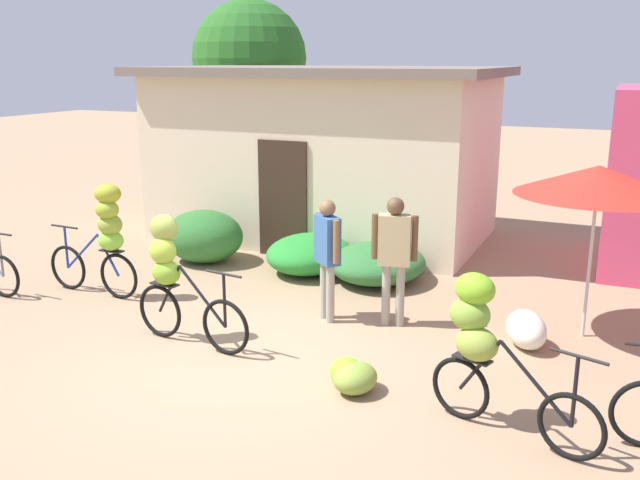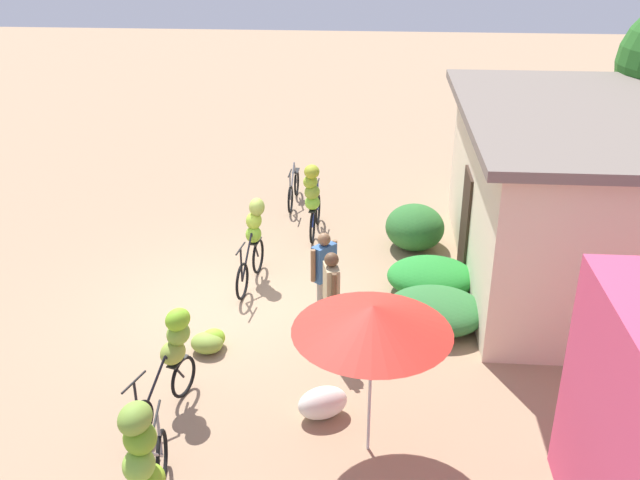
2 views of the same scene
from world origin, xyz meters
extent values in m
plane|color=#9F7F60|center=(0.00, 0.00, 0.00)|extent=(60.00, 60.00, 0.00)
cube|color=beige|center=(-1.50, 5.85, 1.51)|extent=(5.95, 3.47, 3.02)
cube|color=#72665B|center=(-1.50, 5.85, 3.10)|extent=(6.45, 3.97, 0.16)
cube|color=#332319|center=(-1.50, 4.10, 1.00)|extent=(0.90, 0.06, 2.00)
cylinder|color=brown|center=(-4.76, 8.76, 1.25)|extent=(0.31, 0.31, 2.51)
sphere|color=#266320|center=(-4.76, 8.76, 3.33)|extent=(2.74, 2.74, 2.74)
ellipsoid|color=#2D6B2D|center=(-2.56, 3.25, 0.44)|extent=(1.35, 1.19, 0.88)
ellipsoid|color=#26852F|center=(-0.71, 3.47, 0.29)|extent=(1.33, 1.58, 0.59)
ellipsoid|color=#2E6B33|center=(0.45, 3.46, 0.28)|extent=(1.45, 1.65, 0.56)
cylinder|color=beige|center=(3.51, 2.40, 1.02)|extent=(0.04, 0.04, 2.05)
cone|color=red|center=(3.51, 2.40, 1.95)|extent=(1.93, 1.93, 0.35)
torus|color=black|center=(-4.16, 0.53, 0.31)|extent=(0.63, 0.07, 0.63)
cylinder|color=slate|center=(-4.16, 0.53, 0.63)|extent=(0.04, 0.04, 0.63)
torus|color=black|center=(-3.59, 1.20, 0.33)|extent=(0.67, 0.07, 0.67)
torus|color=black|center=(-2.62, 1.17, 0.33)|extent=(0.67, 0.07, 0.67)
cylinder|color=navy|center=(-2.79, 1.17, 0.62)|extent=(0.37, 0.05, 0.59)
cylinder|color=navy|center=(-3.27, 1.19, 0.62)|extent=(0.65, 0.06, 0.60)
cylinder|color=black|center=(-3.59, 1.20, 0.95)|extent=(0.50, 0.05, 0.03)
cylinder|color=navy|center=(-3.59, 1.20, 0.64)|extent=(0.04, 0.04, 0.62)
cube|color=black|center=(-2.72, 1.17, 0.70)|extent=(0.36, 0.15, 0.02)
ellipsoid|color=#83C636|center=(-2.71, 1.16, 0.85)|extent=(0.38, 0.31, 0.29)
ellipsoid|color=#87A332|center=(-2.70, 1.16, 1.08)|extent=(0.43, 0.37, 0.29)
ellipsoid|color=#8EAB2B|center=(-2.70, 1.12, 1.30)|extent=(0.39, 0.32, 0.26)
ellipsoid|color=#9CA528|center=(-2.69, 1.15, 1.52)|extent=(0.41, 0.34, 0.27)
torus|color=black|center=(-0.21, 0.13, 0.33)|extent=(0.67, 0.13, 0.67)
torus|color=black|center=(-1.22, 0.25, 0.33)|extent=(0.67, 0.13, 0.67)
cylinder|color=black|center=(-1.05, 0.23, 0.65)|extent=(0.39, 0.08, 0.65)
cylinder|color=black|center=(-0.54, 0.17, 0.65)|extent=(0.69, 0.12, 0.65)
cylinder|color=black|center=(-0.21, 0.13, 0.98)|extent=(0.50, 0.09, 0.03)
cylinder|color=black|center=(-0.21, 0.13, 0.66)|extent=(0.04, 0.04, 0.64)
cube|color=black|center=(-1.12, 0.24, 0.70)|extent=(0.37, 0.18, 0.02)
ellipsoid|color=#7CAF2D|center=(-1.07, 0.21, 0.86)|extent=(0.36, 0.29, 0.31)
ellipsoid|color=#9BBE36|center=(-1.11, 0.22, 1.12)|extent=(0.40, 0.34, 0.33)
ellipsoid|color=#8FA241|center=(-1.12, 0.29, 1.38)|extent=(0.36, 0.29, 0.33)
torus|color=black|center=(3.62, -0.54, 0.30)|extent=(0.60, 0.23, 0.61)
torus|color=black|center=(2.59, -0.22, 0.30)|extent=(0.60, 0.23, 0.61)
cylinder|color=black|center=(2.77, -0.28, 0.60)|extent=(0.40, 0.16, 0.60)
cylinder|color=black|center=(3.28, -0.44, 0.60)|extent=(0.70, 0.25, 0.61)
cylinder|color=black|center=(3.62, -0.54, 0.95)|extent=(0.49, 0.18, 0.03)
cylinder|color=black|center=(3.62, -0.54, 0.63)|extent=(0.04, 0.04, 0.65)
cube|color=black|center=(2.69, -0.25, 0.64)|extent=(0.39, 0.24, 0.02)
ellipsoid|color=#8AA03B|center=(2.73, -0.29, 0.81)|extent=(0.48, 0.43, 0.31)
ellipsoid|color=#7DA538|center=(2.64, -0.22, 1.06)|extent=(0.43, 0.37, 0.31)
ellipsoid|color=#7CBC25|center=(2.67, -0.20, 1.30)|extent=(0.47, 0.42, 0.30)
ellipsoid|color=olive|center=(1.49, -0.14, 0.15)|extent=(0.52, 0.58, 0.31)
ellipsoid|color=#82BB29|center=(1.38, -0.07, 0.16)|extent=(0.54, 0.54, 0.32)
ellipsoid|color=silver|center=(2.91, 1.78, 0.22)|extent=(0.71, 0.82, 0.44)
cylinder|color=gray|center=(1.34, 1.81, 0.41)|extent=(0.11, 0.11, 0.81)
cylinder|color=gray|center=(1.17, 1.77, 0.41)|extent=(0.11, 0.11, 0.81)
cube|color=tan|center=(1.25, 1.79, 1.13)|extent=(0.43, 0.28, 0.64)
cylinder|color=brown|center=(1.50, 1.84, 1.16)|extent=(0.08, 0.08, 0.58)
cylinder|color=brown|center=(1.01, 1.73, 1.16)|extent=(0.08, 0.08, 0.58)
sphere|color=brown|center=(1.25, 1.79, 1.56)|extent=(0.22, 0.22, 0.22)
cylinder|color=gray|center=(0.48, 1.56, 0.39)|extent=(0.11, 0.11, 0.78)
cylinder|color=gray|center=(0.34, 1.68, 0.39)|extent=(0.11, 0.11, 0.78)
cube|color=#33598C|center=(0.41, 1.62, 1.08)|extent=(0.43, 0.41, 0.62)
cylinder|color=brown|center=(0.60, 1.45, 1.12)|extent=(0.08, 0.08, 0.55)
cylinder|color=brown|center=(0.22, 1.78, 1.12)|extent=(0.08, 0.08, 0.55)
sphere|color=brown|center=(0.41, 1.62, 1.50)|extent=(0.21, 0.21, 0.21)
camera|label=1|loc=(3.85, -6.25, 3.33)|focal=39.11mm
camera|label=2|loc=(10.73, 2.33, 6.35)|focal=40.16mm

